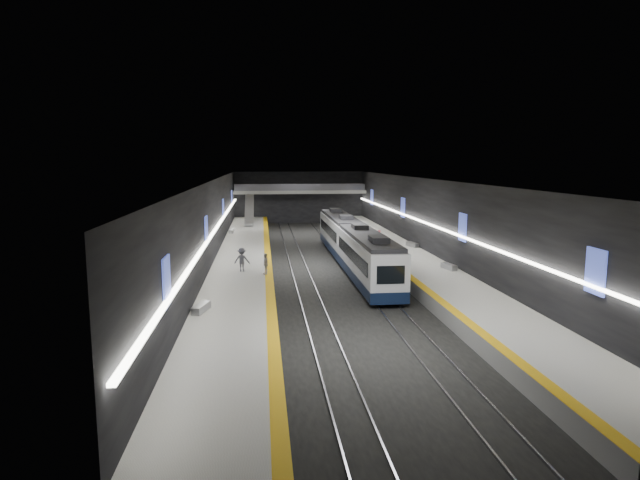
{
  "coord_description": "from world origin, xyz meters",
  "views": [
    {
      "loc": [
        -5.75,
        -48.23,
        9.7
      ],
      "look_at": [
        -0.3,
        1.81,
        2.2
      ],
      "focal_mm": 30.0,
      "sensor_mm": 36.0,
      "label": 1
    }
  ],
  "objects": [
    {
      "name": "passenger_left_a",
      "position": [
        -5.54,
        -7.68,
        1.82
      ],
      "size": [
        0.58,
        1.02,
        1.64
      ],
      "primitive_type": "imported",
      "rotation": [
        0.0,
        0.0,
        -1.38
      ],
      "color": "beige",
      "rests_on": "platform_left"
    },
    {
      "name": "tile_surface_right",
      "position": [
        7.5,
        0.0,
        1.01
      ],
      "size": [
        5.0,
        70.0,
        0.02
      ],
      "primitive_type": "cube",
      "color": "#A9A9A4",
      "rests_on": "platform_right"
    },
    {
      "name": "mezzanine_bridge",
      "position": [
        0.0,
        32.93,
        5.04
      ],
      "size": [
        20.0,
        3.0,
        1.5
      ],
      "color": "gray",
      "rests_on": "wall_left"
    },
    {
      "name": "bench_left_far",
      "position": [
        -9.5,
        16.82,
        1.23
      ],
      "size": [
        0.58,
        1.86,
        0.45
      ],
      "primitive_type": "cube",
      "rotation": [
        0.0,
        0.0,
        -0.04
      ],
      "color": "#99999E",
      "rests_on": "platform_left"
    },
    {
      "name": "platform_right",
      "position": [
        7.5,
        0.0,
        0.5
      ],
      "size": [
        5.0,
        70.0,
        1.0
      ],
      "primitive_type": "cube",
      "color": "slate",
      "rests_on": "ground"
    },
    {
      "name": "tactile_strip_right",
      "position": [
        5.3,
        0.0,
        1.02
      ],
      "size": [
        0.6,
        70.0,
        0.02
      ],
      "primitive_type": "cube",
      "color": "#E3A80B",
      "rests_on": "platform_right"
    },
    {
      "name": "passenger_left_b",
      "position": [
        -7.39,
        -6.35,
        1.94
      ],
      "size": [
        1.3,
        0.88,
        1.87
      ],
      "primitive_type": "imported",
      "rotation": [
        0.0,
        0.0,
        2.98
      ],
      "color": "#46474F",
      "rests_on": "platform_left"
    },
    {
      "name": "bench_right_near",
      "position": [
        9.17,
        -7.34,
        1.23
      ],
      "size": [
        0.83,
        1.9,
        0.45
      ],
      "primitive_type": "cube",
      "rotation": [
        0.0,
        0.0,
        0.18
      ],
      "color": "#99999E",
      "rests_on": "platform_right"
    },
    {
      "name": "bench_right_far",
      "position": [
        9.42,
        4.14,
        1.22
      ],
      "size": [
        0.96,
        1.91,
        0.45
      ],
      "primitive_type": "cube",
      "rotation": [
        0.0,
        0.0,
        0.26
      ],
      "color": "#99999E",
      "rests_on": "platform_right"
    },
    {
      "name": "platform_left",
      "position": [
        -7.5,
        0.0,
        0.5
      ],
      "size": [
        5.0,
        70.0,
        1.0
      ],
      "primitive_type": "cube",
      "color": "slate",
      "rests_on": "ground"
    },
    {
      "name": "tile_surface_left",
      "position": [
        -7.5,
        0.0,
        1.01
      ],
      "size": [
        5.0,
        70.0,
        0.02
      ],
      "primitive_type": "cube",
      "color": "#A9A9A4",
      "rests_on": "platform_left"
    },
    {
      "name": "rails",
      "position": [
        -0.0,
        0.0,
        0.06
      ],
      "size": [
        6.52,
        70.0,
        0.12
      ],
      "color": "gray",
      "rests_on": "ground"
    },
    {
      "name": "ground",
      "position": [
        0.0,
        0.0,
        0.0
      ],
      "size": [
        70.0,
        70.0,
        0.0
      ],
      "primitive_type": "plane",
      "color": "black",
      "rests_on": "ground"
    },
    {
      "name": "cove_light_left",
      "position": [
        -9.8,
        0.0,
        3.8
      ],
      "size": [
        0.25,
        68.6,
        0.12
      ],
      "primitive_type": "cube",
      "color": "white",
      "rests_on": "wall_left"
    },
    {
      "name": "escalator",
      "position": [
        -7.5,
        26.0,
        2.9
      ],
      "size": [
        1.2,
        7.5,
        3.92
      ],
      "primitive_type": "cube",
      "rotation": [
        0.44,
        0.0,
        0.0
      ],
      "color": "#99999E",
      "rests_on": "platform_left"
    },
    {
      "name": "wall_right",
      "position": [
        10.0,
        0.0,
        4.0
      ],
      "size": [
        0.04,
        70.0,
        8.0
      ],
      "primitive_type": "cube",
      "color": "black",
      "rests_on": "ground"
    },
    {
      "name": "ad_posters",
      "position": [
        -0.0,
        1.0,
        4.5
      ],
      "size": [
        19.94,
        53.5,
        2.2
      ],
      "color": "#4355C9",
      "rests_on": "wall_left"
    },
    {
      "name": "wall_front",
      "position": [
        0.0,
        -35.0,
        4.0
      ],
      "size": [
        20.0,
        0.04,
        8.0
      ],
      "primitive_type": "cube",
      "color": "black",
      "rests_on": "ground"
    },
    {
      "name": "train",
      "position": [
        2.5,
        0.05,
        2.2
      ],
      "size": [
        2.69,
        30.05,
        3.6
      ],
      "color": "#0D1932",
      "rests_on": "ground"
    },
    {
      "name": "wall_back",
      "position": [
        0.0,
        35.0,
        4.0
      ],
      "size": [
        20.0,
        0.04,
        8.0
      ],
      "primitive_type": "cube",
      "color": "black",
      "rests_on": "ground"
    },
    {
      "name": "cove_light_right",
      "position": [
        9.8,
        0.0,
        3.8
      ],
      "size": [
        0.25,
        68.6,
        0.12
      ],
      "primitive_type": "cube",
      "color": "white",
      "rests_on": "wall_right"
    },
    {
      "name": "wall_left",
      "position": [
        -10.0,
        0.0,
        4.0
      ],
      "size": [
        0.04,
        70.0,
        8.0
      ],
      "primitive_type": "cube",
      "color": "black",
      "rests_on": "ground"
    },
    {
      "name": "tactile_strip_left",
      "position": [
        -5.3,
        0.0,
        1.02
      ],
      "size": [
        0.6,
        70.0,
        0.02
      ],
      "primitive_type": "cube",
      "color": "#E3A80B",
      "rests_on": "platform_left"
    },
    {
      "name": "passenger_right_a",
      "position": [
        5.95,
        3.95,
        1.89
      ],
      "size": [
        0.47,
        0.68,
        1.78
      ],
      "primitive_type": "imported",
      "rotation": [
        0.0,
        0.0,
        1.64
      ],
      "color": "#AA3F45",
      "rests_on": "platform_right"
    },
    {
      "name": "bench_left_near",
      "position": [
        -9.36,
        -17.6,
        1.23
      ],
      "size": [
        0.97,
        1.93,
        0.46
      ],
      "primitive_type": "cube",
      "rotation": [
        0.0,
        0.0,
        -0.26
      ],
      "color": "#99999E",
      "rests_on": "platform_left"
    },
    {
      "name": "ceiling",
      "position": [
        0.0,
        0.0,
        8.0
      ],
      "size": [
        20.0,
        70.0,
        0.04
      ],
      "primitive_type": "cube",
      "rotation": [
        3.14,
        0.0,
        0.0
      ],
      "color": "beige",
      "rests_on": "wall_left"
    }
  ]
}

